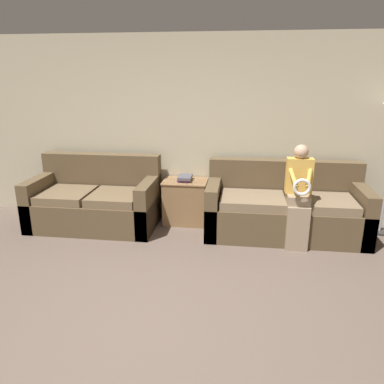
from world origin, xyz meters
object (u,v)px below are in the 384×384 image
(side_shelf, at_px, (185,201))
(book_stack, at_px, (185,178))
(couch_side, at_px, (96,202))
(child_left_seated, at_px, (299,193))
(couch_main, at_px, (284,210))

(side_shelf, bearing_deg, book_stack, -125.85)
(couch_side, distance_m, side_shelf, 1.24)
(child_left_seated, distance_m, side_shelf, 1.60)
(child_left_seated, height_order, book_stack, child_left_seated)
(couch_main, distance_m, couch_side, 2.56)
(book_stack, bearing_deg, child_left_seated, -21.89)
(child_left_seated, distance_m, book_stack, 1.56)
(couch_side, relative_size, child_left_seated, 1.37)
(book_stack, bearing_deg, couch_side, -168.79)
(child_left_seated, relative_size, book_stack, 4.61)
(couch_main, xyz_separation_m, couch_side, (-2.56, -0.02, -0.00))
(couch_main, relative_size, child_left_seated, 1.63)
(couch_main, bearing_deg, child_left_seated, -74.17)
(couch_main, xyz_separation_m, child_left_seated, (0.10, -0.37, 0.35))
(child_left_seated, bearing_deg, book_stack, 158.11)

